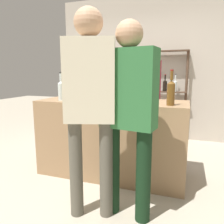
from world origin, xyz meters
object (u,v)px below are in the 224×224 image
object	(u,v)px
customer_right	(128,108)
customer_center	(90,98)
counter_bottle_0	(61,90)
ice_bucket	(89,93)
counter_bottle_2	(171,92)
server_behind_counter	(145,92)
cork_jar	(89,93)
counter_bottle_1	(98,89)

from	to	relation	value
customer_right	customer_center	world-z (taller)	customer_center
counter_bottle_0	customer_right	size ratio (longest dim) A/B	0.20
ice_bucket	counter_bottle_2	bearing A→B (deg)	-1.98
counter_bottle_2	server_behind_counter	bearing A→B (deg)	113.50
counter_bottle_2	customer_right	bearing A→B (deg)	-117.64
counter_bottle_0	counter_bottle_2	size ratio (longest dim) A/B	0.93
cork_jar	ice_bucket	bearing A→B (deg)	-63.84
cork_jar	customer_right	xyz separation A→B (m)	(0.75, -0.84, -0.04)
counter_bottle_1	cork_jar	bearing A→B (deg)	-110.80
customer_center	ice_bucket	bearing A→B (deg)	7.85
counter_bottle_1	server_behind_counter	distance (m)	0.85
customer_right	counter_bottle_1	bearing A→B (deg)	43.19
cork_jar	customer_center	bearing A→B (deg)	-64.72
counter_bottle_0	server_behind_counter	distance (m)	1.38
counter_bottle_2	server_behind_counter	size ratio (longest dim) A/B	0.22
counter_bottle_2	counter_bottle_1	bearing A→B (deg)	157.32
cork_jar	customer_right	distance (m)	1.13
ice_bucket	customer_right	size ratio (longest dim) A/B	0.13
customer_center	counter_bottle_2	bearing A→B (deg)	-59.51
ice_bucket	cork_jar	world-z (taller)	ice_bucket
counter_bottle_1	counter_bottle_0	bearing A→B (deg)	-126.91
counter_bottle_0	cork_jar	distance (m)	0.37
counter_bottle_1	customer_center	distance (m)	1.16
cork_jar	counter_bottle_1	bearing A→B (deg)	69.20
ice_bucket	server_behind_counter	xyz separation A→B (m)	(0.49, 1.04, -0.05)
counter_bottle_1	customer_right	world-z (taller)	customer_right
ice_bucket	server_behind_counter	bearing A→B (deg)	64.91
ice_bucket	customer_center	xyz separation A→B (m)	(0.33, -0.72, 0.03)
counter_bottle_0	customer_center	bearing A→B (deg)	-44.01
cork_jar	customer_center	xyz separation A→B (m)	(0.44, -0.93, 0.05)
counter_bottle_2	cork_jar	bearing A→B (deg)	166.80
counter_bottle_2	cork_jar	xyz separation A→B (m)	(-1.06, 0.25, -0.06)
counter_bottle_0	ice_bucket	size ratio (longest dim) A/B	1.52
customer_center	counter_bottle_1	bearing A→B (deg)	1.72
counter_bottle_0	customer_right	bearing A→B (deg)	-29.75
counter_bottle_2	ice_bucket	xyz separation A→B (m)	(-0.96, 0.03, -0.04)
counter_bottle_0	customer_center	size ratio (longest dim) A/B	0.19
counter_bottle_2	customer_right	xyz separation A→B (m)	(-0.31, -0.59, -0.10)
ice_bucket	cork_jar	xyz separation A→B (m)	(-0.11, 0.22, -0.02)
ice_bucket	customer_right	xyz separation A→B (m)	(0.65, -0.62, -0.05)
counter_bottle_2	server_behind_counter	xyz separation A→B (m)	(-0.47, 1.08, -0.10)
counter_bottle_0	counter_bottle_1	bearing A→B (deg)	53.09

